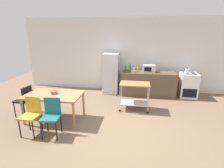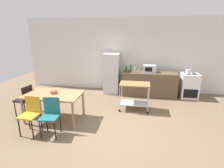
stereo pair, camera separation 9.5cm
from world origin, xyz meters
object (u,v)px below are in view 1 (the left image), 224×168
stove_oven (188,85)px  kettle (187,71)px  bottle_sparkling_water (138,69)px  fruit_bowl (54,92)px  microwave (149,68)px  chair_black (25,99)px  bottle_olive_oil (130,68)px  kitchen_cart (135,92)px  dining_table (54,97)px  bottle_hot_sauce (134,70)px  bottle_soda (126,69)px  chair_mustard (31,113)px  chair_teal (51,115)px  refrigerator (111,74)px

stove_oven → kettle: kettle is taller
bottle_sparkling_water → fruit_bowl: bottle_sparkling_water is taller
microwave → chair_black: bearing=-146.1°
bottle_olive_oil → kitchen_cart: bearing=-80.3°
dining_table → fruit_bowl: 0.12m
dining_table → bottle_hot_sauce: (2.04, 2.38, 0.32)m
bottle_soda → bottle_hot_sauce: (0.30, 0.02, -0.01)m
dining_table → stove_oven: bearing=30.9°
chair_mustard → dining_table: bearing=75.0°
chair_teal → fruit_bowl: chair_teal is taller
dining_table → bottle_soda: 2.95m
microwave → fruit_bowl: size_ratio=2.55×
refrigerator → bottle_hot_sauce: 0.92m
chair_mustard → bottle_soda: bottle_soda is taller
stove_oven → fruit_bowl: size_ratio=5.09×
stove_oven → bottle_olive_oil: size_ratio=3.01×
chair_black → bottle_sparkling_water: 3.92m
dining_table → bottle_olive_oil: 3.05m
dining_table → kettle: 4.58m
stove_oven → bottle_soda: size_ratio=3.64×
chair_teal → bottle_soda: 3.43m
stove_oven → bottle_olive_oil: bearing=-178.4°
dining_table → stove_oven: 4.73m
stove_oven → bottle_sparkling_water: 1.94m
chair_teal → bottle_hot_sauce: bearing=53.9°
dining_table → bottle_sparkling_water: 3.26m
bottle_olive_oil → microwave: (0.70, 0.10, -0.00)m
bottle_hot_sauce → dining_table: bearing=-130.6°
kitchen_cart → bottle_soda: 1.46m
chair_black → refrigerator: 3.21m
chair_black → dining_table: bearing=91.4°
fruit_bowl → kettle: size_ratio=0.75×
kettle → bottle_soda: bearing=179.1°
chair_teal → chair_mustard: bearing=174.9°
dining_table → chair_mustard: size_ratio=1.69×
chair_mustard → kettle: bearing=38.5°
chair_mustard → microwave: bearing=50.8°
bottle_soda → microwave: (0.86, 0.11, 0.03)m
chair_mustard → bottle_soda: bearing=59.9°
bottle_hot_sauce → kettle: 1.90m
chair_mustard → microwave: microwave is taller
chair_black → chair_mustard: 1.08m
fruit_bowl → chair_black: bearing=176.4°
refrigerator → bottle_soda: size_ratio=6.14×
stove_oven → bottle_sparkling_water: bottle_sparkling_water is taller
dining_table → bottle_sparkling_water: bearing=47.3°
bottle_olive_oil → bottle_hot_sauce: bottle_olive_oil is taller
dining_table → chair_black: chair_black is taller
stove_oven → refrigerator: refrigerator is taller
refrigerator → bottle_sparkling_water: (1.04, -0.13, 0.23)m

